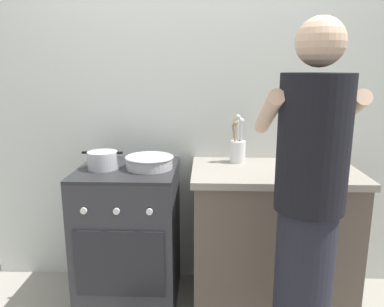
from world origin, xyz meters
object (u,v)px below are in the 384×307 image
(mixing_bowl, at_px, (149,162))
(oil_bottle, at_px, (311,156))
(utensil_crock, at_px, (238,147))
(spice_bottle, at_px, (288,162))
(pot, at_px, (103,160))
(person, at_px, (308,217))
(stove_range, at_px, (130,236))

(mixing_bowl, bearing_deg, oil_bottle, -3.74)
(utensil_crock, distance_m, oil_bottle, 0.46)
(utensil_crock, distance_m, spice_bottle, 0.34)
(oil_bottle, bearing_deg, spice_bottle, 148.09)
(pot, distance_m, person, 1.24)
(utensil_crock, relative_size, spice_bottle, 3.56)
(utensil_crock, bearing_deg, stove_range, -166.43)
(spice_bottle, bearing_deg, oil_bottle, -31.91)
(stove_range, height_order, pot, pot)
(pot, bearing_deg, utensil_crock, 13.10)
(spice_bottle, distance_m, oil_bottle, 0.15)
(stove_range, xyz_separation_m, utensil_crock, (0.69, 0.17, 0.55))
(spice_bottle, bearing_deg, stove_range, -179.67)
(oil_bottle, distance_m, person, 0.62)
(oil_bottle, bearing_deg, mixing_bowl, 176.26)
(stove_range, distance_m, pot, 0.52)
(utensil_crock, xyz_separation_m, oil_bottle, (0.40, -0.23, -0.00))
(mixing_bowl, distance_m, person, 1.02)
(utensil_crock, bearing_deg, pot, -166.90)
(mixing_bowl, bearing_deg, spice_bottle, 0.55)
(mixing_bowl, distance_m, utensil_crock, 0.58)
(person, bearing_deg, utensil_crock, 106.70)
(stove_range, bearing_deg, person, -34.62)
(utensil_crock, bearing_deg, oil_bottle, -29.76)
(stove_range, distance_m, oil_bottle, 1.22)
(stove_range, bearing_deg, utensil_crock, 13.57)
(mixing_bowl, relative_size, spice_bottle, 3.38)
(stove_range, height_order, spice_bottle, spice_bottle)
(utensil_crock, xyz_separation_m, spice_bottle, (0.29, -0.16, -0.06))
(spice_bottle, xyz_separation_m, person, (-0.05, -0.65, -0.08))
(utensil_crock, height_order, person, person)
(person, bearing_deg, spice_bottle, 85.75)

